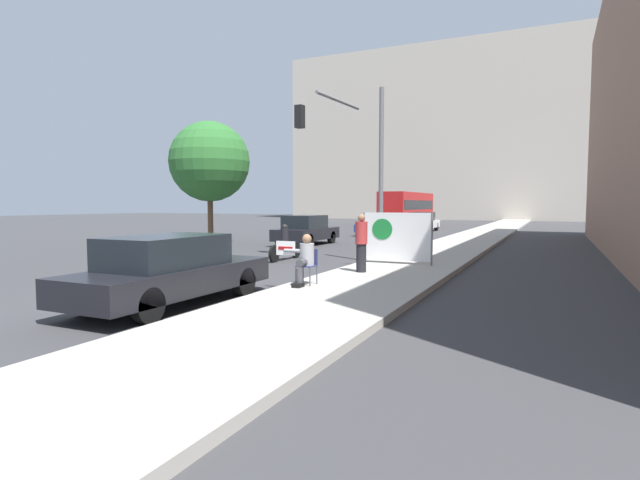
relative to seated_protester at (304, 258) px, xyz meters
name	(u,v)px	position (x,y,z in m)	size (l,w,h in m)	color
ground_plane	(187,297)	(-2.01, -1.79, -0.80)	(160.00, 160.00, 0.00)	#38383A
sidewalk_curb	(455,247)	(1.13, 13.21, -0.72)	(3.24, 90.00, 0.16)	#A8A399
building_backdrop_far	(482,135)	(-4.01, 61.19, 10.70)	(52.00, 12.00, 23.00)	#BCB2A3
seated_protester	(304,258)	(0.00, 0.00, 0.00)	(0.98, 0.77, 1.20)	#474C56
jogger_on_sidewalk	(361,243)	(0.43, 2.66, 0.18)	(0.34, 0.34, 1.63)	black
protest_banner	(396,237)	(0.76, 4.98, 0.23)	(2.28, 0.06, 1.63)	slate
traffic_light_pole	(349,145)	(-1.39, 6.25, 3.35)	(3.51, 3.27, 5.88)	slate
parked_car_curbside	(170,270)	(-1.74, -2.60, -0.08)	(1.72, 4.72, 1.42)	black
car_on_road_nearest	(306,230)	(-6.08, 12.11, -0.05)	(1.80, 4.32, 1.50)	black
car_on_road_midblock	(378,225)	(-5.30, 21.19, -0.10)	(1.72, 4.54, 1.37)	navy
car_on_road_distant	(422,222)	(-3.74, 27.04, -0.08)	(1.76, 4.10, 1.44)	white
city_bus_on_road	(407,206)	(-8.05, 38.54, 1.04)	(2.49, 11.95, 3.19)	red
motorcycle_on_road	(285,245)	(-3.63, 5.56, -0.24)	(0.28, 2.25, 1.33)	maroon
street_tree_near_curb	(210,162)	(-10.72, 10.40, 3.42)	(4.08, 4.08, 6.26)	brown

